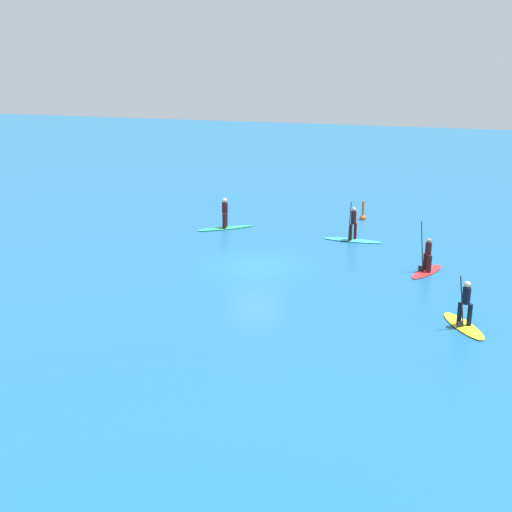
% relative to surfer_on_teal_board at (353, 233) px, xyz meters
% --- Properties ---
extents(ground_plane, '(120.00, 120.00, 0.00)m').
position_rel_surfer_on_teal_board_xyz_m(ground_plane, '(-3.69, -5.56, -0.44)').
color(ground_plane, '#195684').
rests_on(ground_plane, ground).
extents(surfer_on_teal_board, '(3.08, 0.84, 2.13)m').
position_rel_surfer_on_teal_board_xyz_m(surfer_on_teal_board, '(0.00, 0.00, 0.00)').
color(surfer_on_teal_board, '#33C6CC').
rests_on(surfer_on_teal_board, ground_plane).
extents(surfer_on_yellow_board, '(1.95, 2.67, 2.08)m').
position_rel_surfer_on_teal_board_xyz_m(surfer_on_yellow_board, '(5.67, -10.24, -0.02)').
color(surfer_on_yellow_board, yellow).
rests_on(surfer_on_yellow_board, ground_plane).
extents(surfer_on_red_board, '(1.67, 2.63, 2.39)m').
position_rel_surfer_on_teal_board_xyz_m(surfer_on_red_board, '(4.03, -4.21, -0.02)').
color(surfer_on_red_board, red).
rests_on(surfer_on_red_board, ground_plane).
extents(surfer_on_green_board, '(2.94, 2.43, 1.76)m').
position_rel_surfer_on_teal_board_xyz_m(surfer_on_green_board, '(-7.29, 0.44, 0.04)').
color(surfer_on_green_board, '#23B266').
rests_on(surfer_on_green_board, ground_plane).
extents(marker_buoy, '(0.36, 0.36, 1.21)m').
position_rel_surfer_on_teal_board_xyz_m(marker_buoy, '(-0.13, 4.76, -0.21)').
color(marker_buoy, '#E55119').
rests_on(marker_buoy, ground_plane).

